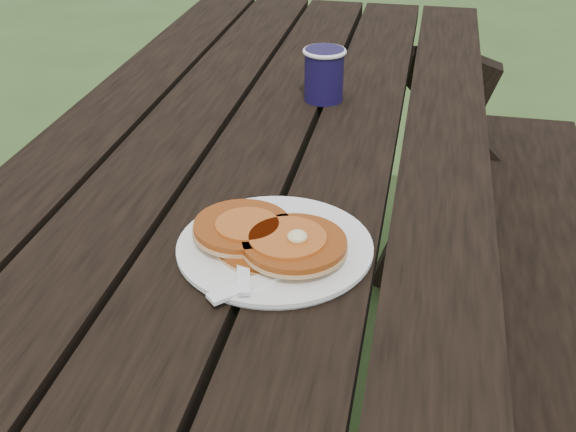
% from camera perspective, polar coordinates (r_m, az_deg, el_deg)
% --- Properties ---
extents(picnic_table, '(1.36, 1.80, 0.75)m').
position_cam_1_polar(picnic_table, '(1.43, -1.69, -7.62)').
color(picnic_table, black).
rests_on(picnic_table, ground).
extents(plate, '(0.26, 0.26, 0.01)m').
position_cam_1_polar(plate, '(0.91, -1.04, -2.55)').
color(plate, white).
rests_on(plate, picnic_table).
extents(pancake_stack, '(0.20, 0.15, 0.04)m').
position_cam_1_polar(pancake_stack, '(0.90, -1.48, -1.76)').
color(pancake_stack, '#964010').
rests_on(pancake_stack, plate).
extents(knife, '(0.14, 0.14, 0.00)m').
position_cam_1_polar(knife, '(0.85, -0.88, -4.61)').
color(knife, white).
rests_on(knife, plate).
extents(fork, '(0.07, 0.16, 0.01)m').
position_cam_1_polar(fork, '(0.86, -3.56, -4.00)').
color(fork, white).
rests_on(fork, plate).
extents(coffee_cup, '(0.08, 0.08, 0.10)m').
position_cam_1_polar(coffee_cup, '(1.36, 2.87, 11.35)').
color(coffee_cup, '#130C34').
rests_on(coffee_cup, picnic_table).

